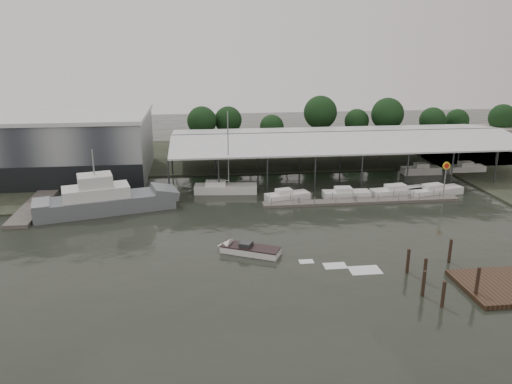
{
  "coord_description": "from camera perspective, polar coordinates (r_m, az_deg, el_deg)",
  "views": [
    {
      "loc": [
        -7.63,
        -54.37,
        22.09
      ],
      "look_at": [
        -0.13,
        8.75,
        2.5
      ],
      "focal_mm": 35.0,
      "sensor_mm": 36.0,
      "label": 1
    }
  ],
  "objects": [
    {
      "name": "trawler_dock",
      "position": [
        75.18,
        -23.76,
        -1.26
      ],
      "size": [
        3.0,
        18.0,
        0.5
      ],
      "color": "#5F5A54",
      "rests_on": "ground"
    },
    {
      "name": "white_sailboat",
      "position": [
        74.68,
        -3.61,
        0.41
      ],
      "size": [
        9.46,
        3.43,
        12.36
      ],
      "rotation": [
        0.0,
        0.0,
        -0.09
      ],
      "color": "silver",
      "rests_on": "ground"
    },
    {
      "name": "moored_cruiser_3",
      "position": [
        78.08,
        19.8,
        0.12
      ],
      "size": [
        8.71,
        4.14,
        1.7
      ],
      "rotation": [
        0.0,
        0.0,
        0.24
      ],
      "color": "silver",
      "rests_on": "ground"
    },
    {
      "name": "moored_cruiser_1",
      "position": [
        73.17,
        10.22,
        -0.22
      ],
      "size": [
        6.79,
        2.4,
        1.7
      ],
      "rotation": [
        0.0,
        0.0,
        -0.03
      ],
      "color": "silver",
      "rests_on": "ground"
    },
    {
      "name": "horizon_tree_line",
      "position": [
        108.23,
        10.56,
        8.31
      ],
      "size": [
        70.33,
        10.13,
        10.62
      ],
      "color": "#2F1F15",
      "rests_on": "ground"
    },
    {
      "name": "land_strip_west",
      "position": [
        93.0,
        -26.92,
        1.56
      ],
      "size": [
        20.0,
        40.0,
        0.3
      ],
      "color": "#383F2F",
      "rests_on": "ground"
    },
    {
      "name": "storage_warehouse",
      "position": [
        88.35,
        -20.05,
        5.13
      ],
      "size": [
        24.5,
        20.5,
        10.5
      ],
      "color": "gray",
      "rests_on": "ground"
    },
    {
      "name": "floating_dock",
      "position": [
        71.65,
        11.98,
        -1.04
      ],
      "size": [
        28.0,
        2.0,
        1.4
      ],
      "color": "#5F5A54",
      "rests_on": "ground"
    },
    {
      "name": "covered_boat_shed",
      "position": [
        87.44,
        9.77,
        6.36
      ],
      "size": [
        58.24,
        24.0,
        6.96
      ],
      "color": "white",
      "rests_on": "ground"
    },
    {
      "name": "grey_trawler",
      "position": [
        69.1,
        -16.74,
        -0.89
      ],
      "size": [
        19.08,
        9.13,
        8.84
      ],
      "rotation": [
        0.0,
        0.0,
        0.26
      ],
      "color": "slate",
      "rests_on": "ground"
    },
    {
      "name": "speedboat_underway",
      "position": [
        53.99,
        -1.23,
        -6.57
      ],
      "size": [
        16.79,
        9.29,
        2.0
      ],
      "rotation": [
        0.0,
        0.0,
        2.68
      ],
      "color": "silver",
      "rests_on": "ground"
    },
    {
      "name": "mooring_pilings",
      "position": [
        50.0,
        20.09,
        -8.98
      ],
      "size": [
        6.1,
        8.73,
        3.52
      ],
      "color": "#36251B",
      "rests_on": "ground"
    },
    {
      "name": "ground",
      "position": [
        59.18,
        1.13,
        -4.79
      ],
      "size": [
        200.0,
        200.0,
        0.0
      ],
      "primitive_type": "plane",
      "color": "black",
      "rests_on": "ground"
    },
    {
      "name": "land_strip_far",
      "position": [
        99.14,
        -2.2,
        4.3
      ],
      "size": [
        140.0,
        30.0,
        0.3
      ],
      "color": "#383F2F",
      "rests_on": "ground"
    },
    {
      "name": "shell_fuel_sign",
      "position": [
        75.31,
        20.86,
        2.03
      ],
      "size": [
        1.1,
        0.18,
        5.55
      ],
      "color": "gray",
      "rests_on": "ground"
    },
    {
      "name": "moored_cruiser_0",
      "position": [
        71.17,
        3.55,
        -0.47
      ],
      "size": [
        6.66,
        3.71,
        1.7
      ],
      "rotation": [
        0.0,
        0.0,
        0.25
      ],
      "color": "silver",
      "rests_on": "ground"
    },
    {
      "name": "distant_commercial_buildings",
      "position": [
        121.1,
        26.89,
        5.66
      ],
      "size": [
        22.0,
        8.0,
        4.0
      ],
      "color": "#9F968C",
      "rests_on": "ground"
    },
    {
      "name": "moored_cruiser_2",
      "position": [
        76.2,
        15.91,
        0.08
      ],
      "size": [
        8.65,
        3.41,
        1.7
      ],
      "rotation": [
        0.0,
        0.0,
        0.15
      ],
      "color": "silver",
      "rests_on": "ground"
    }
  ]
}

